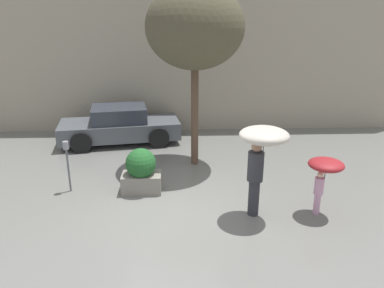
{
  "coord_description": "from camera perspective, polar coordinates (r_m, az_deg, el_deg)",
  "views": [
    {
      "loc": [
        0.16,
        -7.6,
        4.24
      ],
      "look_at": [
        0.54,
        1.6,
        1.05
      ],
      "focal_mm": 35.0,
      "sensor_mm": 36.0,
      "label": 1
    }
  ],
  "objects": [
    {
      "name": "street_tree",
      "position": [
        10.46,
        0.45,
        17.28
      ],
      "size": [
        2.68,
        2.68,
        5.06
      ],
      "color": "brown",
      "rests_on": "ground"
    },
    {
      "name": "parking_meter",
      "position": [
        9.7,
        -18.53,
        -1.75
      ],
      "size": [
        0.14,
        0.14,
        1.33
      ],
      "color": "#595B60",
      "rests_on": "ground"
    },
    {
      "name": "person_adult",
      "position": [
        7.94,
        10.55,
        -0.46
      ],
      "size": [
        1.04,
        1.04,
        2.06
      ],
      "rotation": [
        0.0,
        0.0,
        -0.72
      ],
      "color": "#2D2D33",
      "rests_on": "ground"
    },
    {
      "name": "parked_car_near",
      "position": [
        13.23,
        -10.94,
        2.76
      ],
      "size": [
        4.26,
        2.34,
        1.27
      ],
      "rotation": [
        0.0,
        0.0,
        1.73
      ],
      "color": "#4C5156",
      "rests_on": "ground"
    },
    {
      "name": "building_facade",
      "position": [
        14.15,
        -3.09,
        14.06
      ],
      "size": [
        18.0,
        0.3,
        6.0
      ],
      "color": "#9E937F",
      "rests_on": "ground"
    },
    {
      "name": "planter_box",
      "position": [
        9.42,
        -7.75,
        -4.1
      ],
      "size": [
        0.98,
        0.76,
        1.14
      ],
      "color": "gray",
      "rests_on": "ground"
    },
    {
      "name": "ground_plane",
      "position": [
        8.7,
        -3.16,
        -10.08
      ],
      "size": [
        40.0,
        40.0,
        0.0
      ],
      "primitive_type": "plane",
      "color": "slate"
    },
    {
      "name": "person_child",
      "position": [
        8.57,
        19.59,
        -3.65
      ],
      "size": [
        0.76,
        0.76,
        1.32
      ],
      "rotation": [
        0.0,
        0.0,
        -0.22
      ],
      "color": "#D199B7",
      "rests_on": "ground"
    }
  ]
}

